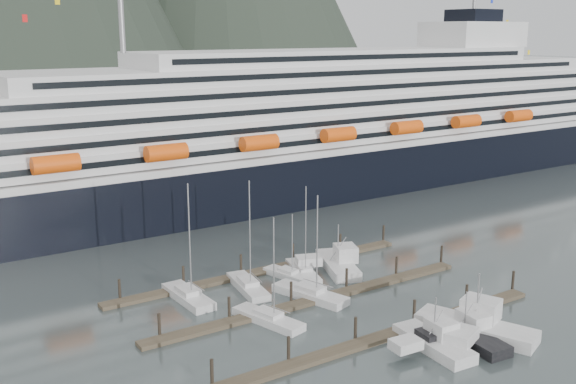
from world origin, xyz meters
The scene contains 15 objects.
ground centered at (0.00, 0.00, 0.00)m, with size 1600.00×1600.00×0.00m, color #434E4F.
cruise_ship centered at (30.03, 54.94, 12.04)m, with size 210.00×30.40×50.30m.
dock_near centered at (-4.93, -9.95, 0.31)m, with size 48.18×2.28×3.20m.
dock_mid centered at (-4.93, 3.05, 0.31)m, with size 48.18×2.28×3.20m.
dock_far centered at (-4.93, 16.05, 0.31)m, with size 48.18×2.28×3.20m.
sailboat_a centered at (-18.51, 12.47, 0.46)m, with size 3.17×10.13×16.30m.
sailboat_b centered at (-13.47, 0.89, 0.42)m, with size 5.01×10.23×13.73m.
sailboat_c centered at (-4.86, 4.34, 0.44)m, with size 5.92×11.18×14.60m.
sailboat_d centered at (-0.55, 12.13, 0.41)m, with size 5.02×10.17×13.61m.
sailboat_e centered at (-10.20, 11.32, 0.44)m, with size 4.38×10.58×15.84m.
sailboat_f centered at (-3.12, 12.19, 0.38)m, with size 4.14×8.15×9.84m.
trawler_b centered at (-2.02, -14.99, 0.87)m, with size 8.02×10.51×6.67m.
trawler_c centered at (2.82, -14.98, 0.82)m, with size 8.82×12.42×6.16m.
trawler_d centered at (4.73, -15.06, 1.00)m, with size 11.62×14.19×8.18m.
trawler_e centered at (4.73, 11.10, 0.94)m, with size 10.13×12.18×7.56m.
Camera 1 is at (-52.77, -62.97, 34.08)m, focal length 42.00 mm.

